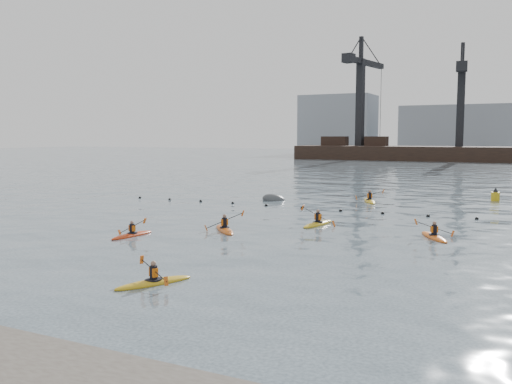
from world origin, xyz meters
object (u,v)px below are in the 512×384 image
Objects in this scene: kayaker_3 at (318,223)px; mooring_buoy at (274,200)px; kayaker_0 at (132,234)px; kayaker_1 at (154,282)px; kayaker_4 at (434,236)px; kayaker_5 at (370,200)px; kayaker_2 at (225,229)px; nav_buoy at (495,196)px.

mooring_buoy is (-7.56, 10.35, -0.10)m from kayaker_3.
mooring_buoy is at bearing 95.48° from kayaker_0.
kayaker_1 is (6.82, -7.20, 0.00)m from kayaker_0.
kayaker_0 reaches higher than mooring_buoy.
kayaker_3 is 12.82m from mooring_buoy.
kayaker_3 reaches higher than kayaker_1.
kayaker_1 is at bearing -40.69° from kayaker_0.
kayaker_4 is (7.75, 13.79, 0.00)m from kayaker_1.
kayaker_4 is (6.90, -1.27, -0.01)m from kayaker_3.
kayaker_4 is at bearing -88.21° from kayaker_5.
kayaker_0 is at bearing -176.52° from kayaker_2.
kayaker_1 is 34.59m from nav_buoy.
kayaker_2 reaches higher than mooring_buoy.
kayaker_1 is at bearing -75.21° from mooring_buoy.
kayaker_2 is 2.36× the size of nav_buoy.
kayaker_2 is at bearing -127.59° from kayaker_5.
nav_buoy reaches higher than kayaker_4.
kayaker_2 reaches higher than kayaker_4.
kayaker_2 is 0.97× the size of kayaker_4.
nav_buoy reaches higher than kayaker_1.
kayaker_0 is 16.00m from kayaker_4.
kayaker_0 is 30.86m from nav_buoy.
kayaker_5 is at bearing 115.46° from kayaker_1.
kayaker_2 reaches higher than kayaker_5.
nav_buoy is at bearing 17.93° from kayaker_2.
kayaker_5 is 7.81m from mooring_buoy.
kayaker_1 is 11.30m from kayaker_2.
kayaker_2 is 0.87× the size of kayaker_5.
kayaker_0 reaches higher than kayaker_1.
kayaker_3 is at bearing -114.04° from kayaker_5.
kayaker_3 is at bearing -116.48° from nav_buoy.
kayaker_3 reaches higher than mooring_buoy.
kayaker_5 is 10.56m from nav_buoy.
kayaker_0 reaches higher than kayaker_5.
kayaker_3 is (4.06, 4.23, 0.00)m from kayaker_2.
kayaker_3 is 7.02m from kayaker_4.
kayaker_0 is 22.05m from kayaker_5.
kayaker_4 is at bearing -26.62° from kayaker_2.
kayaker_0 is 10.99m from kayaker_3.
nav_buoy reaches higher than kayaker_5.
kayaker_2 is 14.99m from mooring_buoy.
kayaker_2 reaches higher than kayaker_1.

